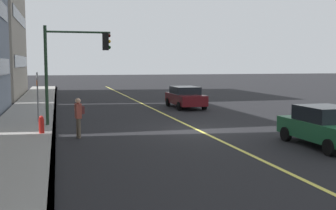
{
  "coord_description": "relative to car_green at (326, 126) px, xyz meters",
  "views": [
    {
      "loc": [
        -19.38,
        6.59,
        3.25
      ],
      "look_at": [
        -0.12,
        1.52,
        1.28
      ],
      "focal_mm": 44.94,
      "sensor_mm": 36.0,
      "label": 1
    }
  ],
  "objects": [
    {
      "name": "ground",
      "position": [
        5.24,
        3.55,
        -0.8
      ],
      "size": [
        200.0,
        200.0,
        0.0
      ],
      "primitive_type": "plane",
      "color": "black"
    },
    {
      "name": "sidewalk_slab",
      "position": [
        5.24,
        11.85,
        -0.72
      ],
      "size": [
        80.0,
        3.15,
        0.15
      ],
      "primitive_type": "cube",
      "color": "gray",
      "rests_on": "ground"
    },
    {
      "name": "curb_edge",
      "position": [
        5.24,
        10.36,
        -0.72
      ],
      "size": [
        80.0,
        0.16,
        0.15
      ],
      "primitive_type": "cube",
      "color": "slate",
      "rests_on": "ground"
    },
    {
      "name": "lane_stripe_center",
      "position": [
        5.24,
        3.55,
        -0.79
      ],
      "size": [
        80.0,
        0.16,
        0.01
      ],
      "primitive_type": "cube",
      "color": "#D8CC4C",
      "rests_on": "ground"
    },
    {
      "name": "car_green",
      "position": [
        0.0,
        0.0,
        0.0
      ],
      "size": [
        4.42,
        2.06,
        1.58
      ],
      "color": "#1E6038",
      "rests_on": "ground"
    },
    {
      "name": "car_maroon",
      "position": [
        15.22,
        1.1,
        0.01
      ],
      "size": [
        4.74,
        2.04,
        1.56
      ],
      "color": "#591116",
      "rests_on": "ground"
    },
    {
      "name": "pedestrian_with_backpack",
      "position": [
        4.42,
        9.28,
        0.23
      ],
      "size": [
        0.45,
        0.42,
        1.75
      ],
      "color": "brown",
      "rests_on": "ground"
    },
    {
      "name": "traffic_light_mast",
      "position": [
        7.8,
        9.38,
        2.71
      ],
      "size": [
        0.28,
        3.34,
        5.13
      ],
      "color": "#1E3823",
      "rests_on": "ground"
    },
    {
      "name": "street_sign_post",
      "position": [
        9.15,
        11.18,
        0.84
      ],
      "size": [
        0.6,
        0.08,
        2.77
      ],
      "color": "slate",
      "rests_on": "ground"
    },
    {
      "name": "fire_hydrant",
      "position": [
        5.2,
        10.88,
        -0.33
      ],
      "size": [
        0.24,
        0.24,
        0.94
      ],
      "color": "red",
      "rests_on": "ground"
    }
  ]
}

